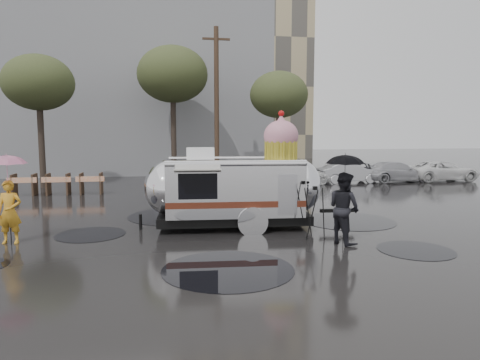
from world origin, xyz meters
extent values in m
plane|color=black|center=(0.00, 0.00, 0.00)|extent=(120.00, 120.00, 0.00)
cylinder|color=black|center=(5.54, -1.81, 0.01)|extent=(1.86, 1.86, 0.01)
cylinder|color=black|center=(-0.15, 3.73, 0.01)|extent=(3.47, 3.47, 0.01)
cylinder|color=black|center=(0.71, -2.48, 0.01)|extent=(2.85, 2.85, 0.01)
cylinder|color=black|center=(-2.72, 1.34, 0.01)|extent=(1.97, 1.97, 0.01)
cylinder|color=black|center=(5.40, 1.84, 0.01)|extent=(3.04, 3.04, 0.01)
cube|color=slate|center=(-4.00, 24.00, 6.50)|extent=(22.00, 12.00, 13.00)
cylinder|color=#473323|center=(2.50, 14.00, 4.50)|extent=(0.28, 0.28, 9.00)
cube|color=#473323|center=(2.50, 14.00, 8.30)|extent=(1.60, 0.12, 0.12)
cylinder|color=#382D26|center=(-7.00, 13.00, 2.93)|extent=(0.32, 0.32, 5.85)
ellipsoid|color=#313C1D|center=(-7.00, 13.00, 5.52)|extent=(3.64, 3.64, 2.86)
cylinder|color=#382D26|center=(0.00, 15.00, 3.38)|extent=(0.32, 0.32, 6.75)
ellipsoid|color=#313C1D|center=(0.00, 15.00, 6.38)|extent=(4.20, 4.20, 3.30)
cylinder|color=#382D26|center=(6.00, 13.00, 2.70)|extent=(0.32, 0.32, 5.40)
ellipsoid|color=#313C1D|center=(6.00, 13.00, 5.10)|extent=(3.36, 3.36, 2.64)
cube|color=#473323|center=(-7.50, 10.00, 0.50)|extent=(0.08, 0.80, 1.00)
cube|color=#473323|center=(-6.60, 10.00, 0.50)|extent=(0.08, 0.80, 1.00)
cube|color=#E5590C|center=(-7.05, 9.62, 0.75)|extent=(1.30, 0.04, 0.25)
cube|color=#473323|center=(-6.00, 10.00, 0.50)|extent=(0.08, 0.80, 1.00)
cube|color=#473323|center=(-5.10, 10.00, 0.50)|extent=(0.08, 0.80, 1.00)
cube|color=#E5590C|center=(-5.55, 9.62, 0.75)|extent=(1.30, 0.04, 0.25)
cube|color=#473323|center=(-4.50, 10.00, 0.50)|extent=(0.08, 0.80, 1.00)
cube|color=#473323|center=(-3.60, 10.00, 0.50)|extent=(0.08, 0.80, 1.00)
cube|color=#E5590C|center=(-4.05, 9.62, 0.75)|extent=(1.30, 0.04, 0.25)
imported|color=silver|center=(7.00, 12.00, 0.70)|extent=(4.00, 1.80, 1.40)
imported|color=#B2B2B7|center=(10.00, 12.00, 0.70)|extent=(4.00, 1.80, 1.40)
imported|color=#B2B2B7|center=(13.00, 12.00, 0.72)|extent=(4.20, 1.80, 1.44)
imported|color=silver|center=(16.00, 12.00, 0.75)|extent=(4.40, 1.90, 1.50)
cube|color=silver|center=(1.50, 1.61, 1.28)|extent=(4.17, 2.39, 1.65)
ellipsoid|color=silver|center=(3.51, 1.46, 1.28)|extent=(1.52, 2.20, 1.65)
ellipsoid|color=silver|center=(-0.51, 1.75, 1.28)|extent=(1.52, 2.20, 1.65)
cube|color=black|center=(1.50, 1.61, 0.32)|extent=(4.70, 2.16, 0.27)
cylinder|color=black|center=(1.88, 0.63, 0.32)|extent=(0.65, 0.25, 0.64)
cylinder|color=black|center=(2.02, 2.51, 0.32)|extent=(0.65, 0.25, 0.64)
cylinder|color=silver|center=(1.87, 0.50, 0.37)|extent=(0.88, 0.16, 0.88)
cube|color=black|center=(4.78, 1.37, 0.46)|extent=(1.10, 0.19, 0.11)
sphere|color=silver|center=(5.33, 1.33, 0.50)|extent=(0.16, 0.16, 0.15)
cylinder|color=black|center=(-1.34, 1.81, 0.23)|extent=(0.10, 0.10, 0.46)
cube|color=#542114|center=(1.42, 0.56, 0.87)|extent=(4.02, 0.32, 0.18)
cube|color=#542114|center=(1.57, 2.65, 0.87)|extent=(4.02, 0.32, 0.18)
cube|color=black|center=(0.32, 0.63, 1.42)|extent=(1.10, 0.11, 0.73)
cube|color=beige|center=(0.31, 0.41, 1.88)|extent=(1.31, 0.55, 0.13)
cube|color=silver|center=(2.88, 0.44, 1.14)|extent=(0.55, 0.07, 1.19)
cube|color=white|center=(0.49, 1.68, 2.29)|extent=(0.87, 0.65, 0.35)
cylinder|color=gold|center=(2.96, 1.50, 2.38)|extent=(1.02, 1.02, 0.55)
ellipsoid|color=pink|center=(2.96, 1.50, 2.82)|extent=(1.14, 1.14, 0.95)
cone|color=pink|center=(2.96, 1.50, 3.30)|extent=(0.49, 0.49, 0.37)
sphere|color=red|center=(2.96, 1.50, 3.50)|extent=(0.20, 0.20, 0.18)
imported|color=gold|center=(-4.63, 0.70, 0.84)|extent=(0.64, 0.45, 1.68)
imported|color=#FAA1CA|center=(-4.63, 0.70, 1.96)|extent=(1.21, 1.21, 0.83)
cylinder|color=black|center=(-4.63, 0.70, 0.83)|extent=(0.02, 0.02, 1.65)
imported|color=black|center=(4.03, -0.85, 0.95)|extent=(0.78, 1.03, 1.89)
imported|color=black|center=(4.03, -0.85, 1.97)|extent=(1.23, 1.23, 0.84)
cylinder|color=black|center=(4.03, -0.85, 0.83)|extent=(0.02, 0.02, 1.65)
cylinder|color=black|center=(3.69, -0.27, 0.70)|extent=(0.06, 0.33, 1.41)
cylinder|color=black|center=(3.34, -0.02, 0.70)|extent=(0.30, 0.16, 1.41)
cylinder|color=black|center=(3.30, -0.45, 0.70)|extent=(0.27, 0.20, 1.41)
cube|color=black|center=(3.45, -0.24, 1.41)|extent=(0.13, 0.11, 0.10)
camera|label=1|loc=(-0.59, -11.26, 2.92)|focal=32.00mm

